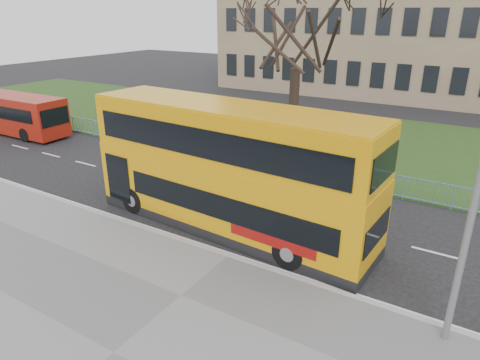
% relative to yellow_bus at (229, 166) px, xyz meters
% --- Properties ---
extents(ground, '(120.00, 120.00, 0.00)m').
position_rel_yellow_bus_xyz_m(ground, '(1.22, -0.39, -2.54)').
color(ground, black).
rests_on(ground, ground).
extents(pavement, '(80.00, 10.50, 0.12)m').
position_rel_yellow_bus_xyz_m(pavement, '(1.22, -7.14, -2.48)').
color(pavement, slate).
rests_on(pavement, ground).
extents(kerb, '(80.00, 0.20, 0.14)m').
position_rel_yellow_bus_xyz_m(kerb, '(1.22, -1.94, -2.47)').
color(kerb, '#9A9A9D').
rests_on(kerb, ground).
extents(grass_verge, '(80.00, 15.40, 0.08)m').
position_rel_yellow_bus_xyz_m(grass_verge, '(1.22, 13.91, -2.50)').
color(grass_verge, '#243D16').
rests_on(grass_verge, ground).
extents(guard_railing, '(40.00, 0.12, 1.10)m').
position_rel_yellow_bus_xyz_m(guard_railing, '(1.22, 6.21, -1.99)').
color(guard_railing, '#75A2D0').
rests_on(guard_railing, ground).
extents(bare_tree, '(8.11, 8.11, 11.58)m').
position_rel_yellow_bus_xyz_m(bare_tree, '(-1.78, 9.61, 3.33)').
color(bare_tree, black).
rests_on(bare_tree, grass_verge).
extents(civic_building, '(30.00, 15.00, 14.00)m').
position_rel_yellow_bus_xyz_m(civic_building, '(-3.78, 34.61, 4.46)').
color(civic_building, '#816851').
rests_on(civic_building, ground).
extents(yellow_bus, '(11.44, 3.39, 4.73)m').
position_rel_yellow_bus_xyz_m(yellow_bus, '(0.00, 0.00, 0.00)').
color(yellow_bus, orange).
rests_on(yellow_bus, ground).
extents(red_bus, '(10.06, 2.54, 2.64)m').
position_rel_yellow_bus_xyz_m(red_bus, '(-20.67, 3.97, -1.13)').
color(red_bus, maroon).
rests_on(red_bus, ground).
extents(street_lamp, '(1.86, 0.40, 8.80)m').
position_rel_yellow_bus_xyz_m(street_lamp, '(7.95, -2.42, 2.40)').
color(street_lamp, gray).
rests_on(street_lamp, pavement).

